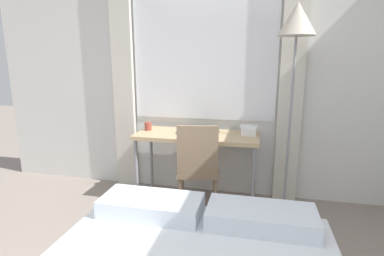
# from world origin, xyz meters

# --- Properties ---
(wall_back_with_window) EXTENTS (5.06, 0.13, 2.70)m
(wall_back_with_window) POSITION_xyz_m (-0.00, 2.82, 1.35)
(wall_back_with_window) COLOR silver
(wall_back_with_window) RESTS_ON ground_plane
(desk) EXTENTS (1.26, 0.52, 0.75)m
(desk) POSITION_xyz_m (-0.02, 2.48, 0.69)
(desk) COLOR tan
(desk) RESTS_ON ground_plane
(desk_chair) EXTENTS (0.46, 0.46, 0.92)m
(desk_chair) POSITION_xyz_m (0.04, 2.23, 0.51)
(desk_chair) COLOR #8C7259
(desk_chair) RESTS_ON ground_plane
(standing_lamp) EXTENTS (0.34, 0.34, 1.99)m
(standing_lamp) POSITION_xyz_m (0.88, 2.45, 1.70)
(standing_lamp) COLOR #4C4C51
(standing_lamp) RESTS_ON ground_plane
(telephone) EXTENTS (0.17, 0.15, 0.10)m
(telephone) POSITION_xyz_m (0.50, 2.55, 0.80)
(telephone) COLOR white
(telephone) RESTS_ON desk
(book) EXTENTS (0.31, 0.25, 0.02)m
(book) POSITION_xyz_m (-0.07, 2.51, 0.77)
(book) COLOR #33664C
(book) RESTS_ON desk
(mug) EXTENTS (0.08, 0.08, 0.09)m
(mug) POSITION_xyz_m (-0.57, 2.53, 0.80)
(mug) COLOR #993F33
(mug) RESTS_ON desk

